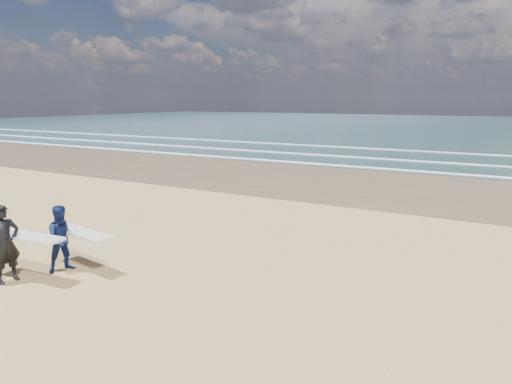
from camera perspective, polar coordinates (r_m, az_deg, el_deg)
The scene contains 2 objects.
surfer_near at distance 12.31m, azimuth -28.65°, elevation -5.59°, with size 2.24×1.07×1.89m.
surfer_far at distance 12.51m, azimuth -22.82°, elevation -5.30°, with size 2.25×1.27×1.70m.
Camera 1 is at (9.10, -5.35, 4.29)m, focal length 32.00 mm.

